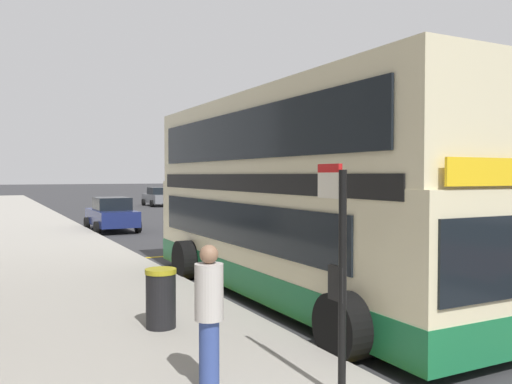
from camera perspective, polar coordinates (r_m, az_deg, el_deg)
The scene contains 9 objects.
ground_plane at distance 35.93m, azimuth -13.71°, elevation -2.50°, with size 260.00×260.00×0.00m, color #333335.
pavement_near at distance 34.96m, azimuth -24.94°, elevation -2.62°, with size 6.00×76.00×0.14m, color #A39E93.
double_decker_bus at distance 11.55m, azimuth 3.61°, elevation -1.23°, with size 3.15×10.59×4.40m.
bus_bay_markings at distance 11.79m, azimuth 3.94°, elevation -11.28°, with size 3.16×13.97×0.01m.
bus_stop_sign at distance 6.13m, azimuth 8.87°, elevation -7.24°, with size 0.09×0.51×2.67m.
parked_car_grey_ahead at distance 46.55m, azimuth -10.50°, elevation -0.51°, with size 2.09×4.20×1.62m.
parked_car_navy_far at distance 26.23m, azimuth -15.30°, elevation -2.34°, with size 2.09×4.20×1.62m.
pedestrian_waiting_near_sign at distance 6.38m, azimuth -5.09°, elevation -12.69°, with size 0.34×0.34×1.72m.
litter_bin at distance 9.08m, azimuth -10.23°, elevation -11.19°, with size 0.52×0.52×0.98m.
Camera 1 is at (-8.37, -2.84, 2.68)m, focal length 37.08 mm.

